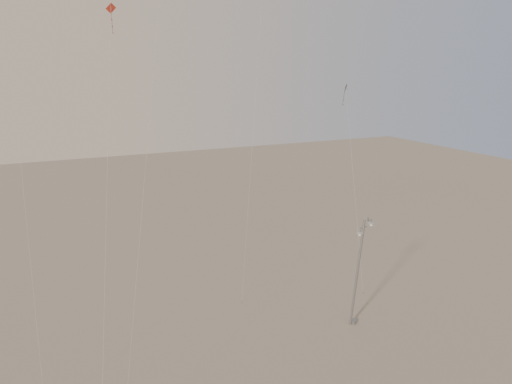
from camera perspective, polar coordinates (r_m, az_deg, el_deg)
name	(u,v)px	position (r m, az deg, el deg)	size (l,w,h in m)	color
ground	(271,371)	(28.47, 2.22, -24.14)	(160.00, 160.00, 0.00)	gray
street_lamp	(359,269)	(31.21, 14.46, -10.64)	(1.68, 0.66, 8.62)	gray
kite_1	(156,46)	(25.04, -14.15, 19.53)	(5.77, 8.71, 25.71)	black
kite_3	(109,117)	(25.25, -20.31, 10.05)	(4.00, 13.71, 22.88)	maroon
kite_4	(349,127)	(37.10, 13.12, 8.99)	(1.22, 6.17, 17.82)	black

